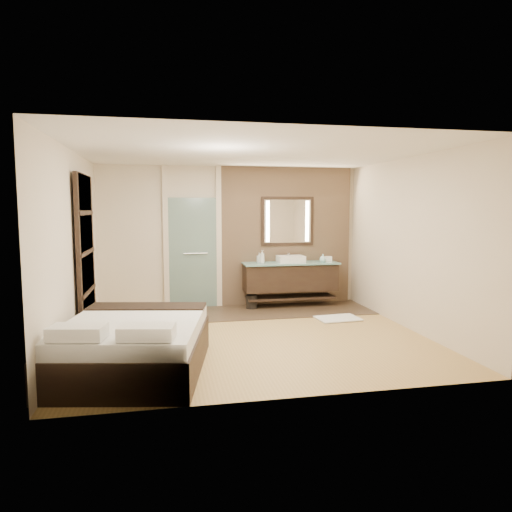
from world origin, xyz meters
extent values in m
plane|color=#AC8748|center=(0.00, 0.00, 0.00)|extent=(5.00, 5.00, 0.00)
cube|color=#3C2B21|center=(0.60, 1.60, 0.01)|extent=(3.80, 1.30, 0.01)
cube|color=tan|center=(1.10, 2.21, 1.35)|extent=(2.60, 0.08, 2.70)
cube|color=black|center=(1.10, 1.92, 0.57)|extent=(1.80, 0.50, 0.50)
cube|color=black|center=(1.10, 1.92, 0.18)|extent=(1.71, 0.45, 0.04)
cube|color=#8FDBD4|center=(1.10, 1.90, 0.85)|extent=(1.85, 0.55, 0.03)
cube|color=white|center=(1.10, 1.90, 0.93)|extent=(0.50, 0.38, 0.13)
cylinder|color=silver|center=(1.10, 2.09, 0.95)|extent=(0.03, 0.03, 0.18)
cylinder|color=silver|center=(1.10, 2.05, 1.03)|extent=(0.02, 0.10, 0.02)
cube|color=black|center=(1.10, 2.16, 1.65)|extent=(1.06, 0.03, 0.96)
cube|color=white|center=(1.10, 2.15, 1.65)|extent=(0.94, 0.01, 0.84)
cube|color=beige|center=(0.70, 2.14, 1.65)|extent=(0.07, 0.01, 0.80)
cube|color=beige|center=(1.50, 2.14, 1.65)|extent=(0.07, 0.01, 0.80)
cube|color=#9FC9C0|center=(-0.75, 2.20, 1.05)|extent=(0.90, 0.05, 2.10)
cylinder|color=silver|center=(-0.70, 2.15, 1.05)|extent=(0.45, 0.03, 0.03)
cube|color=beige|center=(-1.25, 2.21, 1.35)|extent=(0.10, 0.08, 2.70)
cube|color=beige|center=(-0.25, 2.21, 1.35)|extent=(0.10, 0.08, 2.70)
cube|color=black|center=(-2.43, 0.60, 1.20)|extent=(0.06, 1.20, 2.40)
cube|color=beige|center=(-2.41, 0.60, 0.37)|extent=(0.02, 1.06, 0.52)
cube|color=beige|center=(-2.41, 0.60, 0.96)|extent=(0.02, 1.06, 0.52)
cube|color=beige|center=(-2.41, 0.60, 1.54)|extent=(0.02, 1.06, 0.52)
cube|color=beige|center=(-2.41, 0.60, 2.13)|extent=(0.02, 1.06, 0.52)
cube|color=black|center=(-1.65, -1.15, 0.22)|extent=(1.90, 2.21, 0.43)
cube|color=white|center=(-1.65, -1.15, 0.52)|extent=(1.85, 2.16, 0.18)
cube|color=black|center=(-1.51, -0.43, 0.61)|extent=(1.57, 0.72, 0.04)
cube|color=white|center=(-2.13, -1.86, 0.68)|extent=(0.58, 0.39, 0.14)
cube|color=white|center=(-1.46, -1.98, 0.68)|extent=(0.58, 0.39, 0.14)
cube|color=white|center=(1.63, 0.75, 0.02)|extent=(0.76, 0.56, 0.02)
cylinder|color=black|center=(0.32, 1.85, 0.13)|extent=(0.27, 0.27, 0.27)
cube|color=white|center=(1.86, 1.89, 0.92)|extent=(0.14, 0.14, 0.10)
imported|color=silver|center=(0.53, 1.89, 0.99)|extent=(0.12, 0.12, 0.25)
imported|color=#B2B2B2|center=(0.51, 2.04, 0.96)|extent=(0.09, 0.09, 0.19)
imported|color=#ACD8D9|center=(1.73, 1.85, 0.94)|extent=(0.16, 0.16, 0.16)
imported|color=white|center=(1.81, 2.02, 0.91)|extent=(0.12, 0.12, 0.09)
camera|label=1|loc=(-1.27, -6.51, 1.91)|focal=32.00mm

